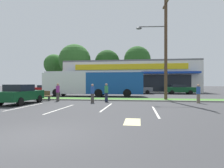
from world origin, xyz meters
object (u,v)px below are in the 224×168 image
Objects in this scene: car_3 at (46,89)px; pedestrian_by_pole at (198,94)px; pedestrian_far at (92,93)px; car_4 at (139,89)px; pedestrian_mid at (58,92)px; car_1 at (21,94)px; utility_pole at (164,46)px; bus_stop_bench at (43,95)px; pedestrian_near_bench at (106,92)px; car_0 at (180,89)px; city_bus at (93,83)px.

car_3 is 25.56m from pedestrian_by_pole.
car_3 is 19.44m from pedestrian_far.
car_4 is 15.05m from pedestrian_by_pole.
pedestrian_mid reaches higher than pedestrian_by_pole.
car_1 is 1.02× the size of car_4.
pedestrian_mid is (-10.10, -1.90, -4.53)m from utility_pole.
bus_stop_bench is at bearing -3.14° from car_1.
pedestrian_near_bench is at bearing -47.00° from car_3.
pedestrian_near_bench is 1.03× the size of pedestrian_far.
utility_pole is 11.24m from pedestrian_mid.
car_1 is 2.62× the size of pedestrian_mid.
pedestrian_by_pole reaches higher than car_0.
car_1 reaches higher than car_3.
city_bus is 8.08× the size of pedestrian_by_pole.
pedestrian_by_pole is at bearing 145.60° from city_bus.
car_1 is at bearing -117.51° from pedestrian_by_pole.
car_3 is at bearing 110.95° from pedestrian_mid.
pedestrian_mid reaches higher than bus_stop_bench.
car_1 is at bearing 68.51° from pedestrian_near_bench.
car_1 is 2.73× the size of pedestrian_by_pole.
utility_pole is 0.77× the size of city_bus.
utility_pole is 2.18× the size of car_3.
bus_stop_bench is 0.37× the size of car_4.
pedestrian_far is (-10.37, -15.10, 0.04)m from car_0.
car_1 is 5.84m from pedestrian_far.
utility_pole is 22.76m from car_3.
car_0 is 6.43m from car_4.
pedestrian_far is (1.96, -8.25, -0.94)m from city_bus.
car_0 is at bearing -151.40° from city_bus.
city_bus is 2.96× the size of car_1.
pedestrian_far is at bearing 90.74° from pedestrian_near_bench.
city_bus reaches higher than car_3.
car_3 is at bearing 21.02° from car_1.
pedestrian_near_bench is at bearing -8.37° from pedestrian_mid.
pedestrian_near_bench is at bearing -123.73° from car_0.
utility_pole is 13.60m from car_0.
car_4 is at bearing 161.49° from pedestrian_by_pole.
utility_pole reaches higher than pedestrian_by_pole.
pedestrian_mid reaches higher than car_1.
city_bus reaches higher than pedestrian_mid.
car_0 is 23.29m from car_1.
car_3 is (-6.59, 17.15, -0.07)m from car_1.
city_bus is at bearing -34.47° from car_3.
car_3 is 16.04m from car_4.
pedestrian_far is (-9.04, -0.85, 0.01)m from pedestrian_by_pole.
car_0 is 22.47m from car_3.
pedestrian_mid is 3.76m from pedestrian_far.
pedestrian_by_pole is 12.67m from pedestrian_mid.
utility_pole is 5.98× the size of pedestrian_mid.
utility_pole reaches higher than pedestrian_mid.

